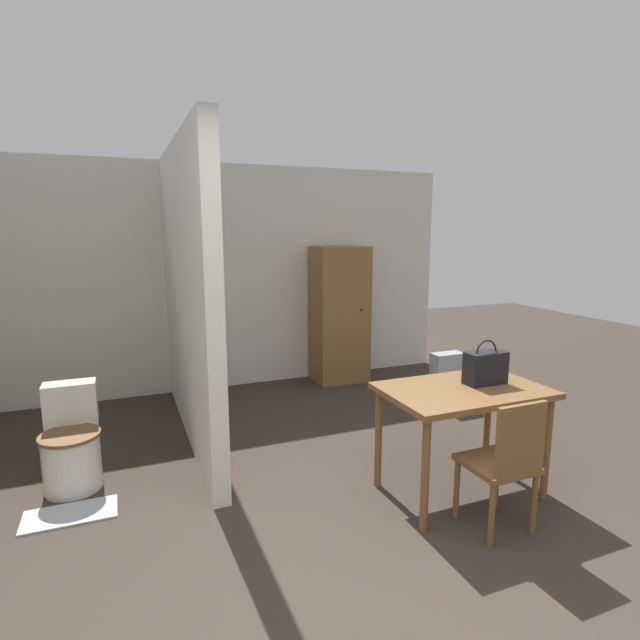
# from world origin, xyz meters

# --- Properties ---
(wall_back) EXTENTS (5.62, 0.12, 2.50)m
(wall_back) POSITION_xyz_m (0.00, 4.08, 1.25)
(wall_back) COLOR silver
(wall_back) RESTS_ON ground_plane
(partition_wall) EXTENTS (0.12, 2.56, 2.50)m
(partition_wall) POSITION_xyz_m (-0.48, 2.74, 1.25)
(partition_wall) COLOR silver
(partition_wall) RESTS_ON ground_plane
(dining_table) EXTENTS (1.07, 0.69, 0.75)m
(dining_table) POSITION_xyz_m (1.08, 1.05, 0.66)
(dining_table) COLOR brown
(dining_table) RESTS_ON ground_plane
(wooden_chair) EXTENTS (0.38, 0.38, 0.84)m
(wooden_chair) POSITION_xyz_m (1.03, 0.58, 0.45)
(wooden_chair) COLOR brown
(wooden_chair) RESTS_ON ground_plane
(toilet) EXTENTS (0.40, 0.55, 0.70)m
(toilet) POSITION_xyz_m (-1.39, 2.17, 0.29)
(toilet) COLOR silver
(toilet) RESTS_ON ground_plane
(handbag) EXTENTS (0.29, 0.13, 0.31)m
(handbag) POSITION_xyz_m (1.26, 1.07, 0.87)
(handbag) COLOR black
(handbag) RESTS_ON dining_table
(wooden_cabinet) EXTENTS (0.61, 0.49, 1.60)m
(wooden_cabinet) POSITION_xyz_m (1.40, 3.77, 0.80)
(wooden_cabinet) COLOR brown
(wooden_cabinet) RESTS_ON ground_plane
(bath_mat) EXTENTS (0.56, 0.28, 0.01)m
(bath_mat) POSITION_xyz_m (-1.39, 1.74, 0.01)
(bath_mat) COLOR #B2BCC6
(bath_mat) RESTS_ON ground_plane
(space_heater) EXTENTS (0.33, 0.16, 0.55)m
(space_heater) POSITION_xyz_m (2.07, 2.55, 0.27)
(space_heater) COLOR #9E9EA3
(space_heater) RESTS_ON ground_plane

